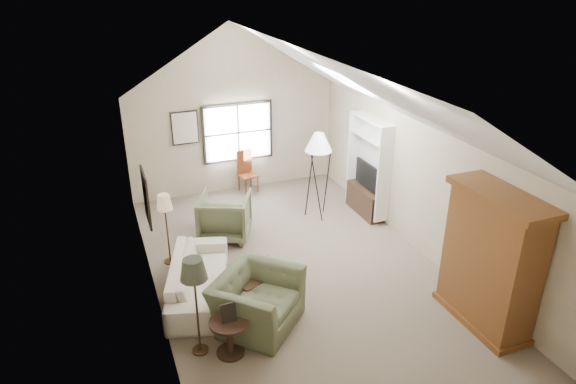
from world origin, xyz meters
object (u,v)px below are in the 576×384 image
object	(u,v)px
sofa	(199,277)
side_table	(230,337)
armchair_far	(225,216)
coffee_table	(259,285)
side_chair	(248,172)
armchair_near	(257,301)
armoire	(491,260)

from	to	relation	value
sofa	side_table	xyz separation A→B (m)	(0.10, -1.60, -0.05)
armchair_far	coffee_table	xyz separation A→B (m)	(-0.03, -2.25, -0.21)
side_table	side_chair	size ratio (longest dim) A/B	0.56
sofa	side_table	bearing A→B (deg)	-159.71
armchair_near	side_table	xyz separation A→B (m)	(-0.57, -0.50, -0.14)
armoire	sofa	distance (m)	4.67
armoire	armchair_near	xyz separation A→B (m)	(-3.31, 1.20, -0.68)
sofa	armchair_far	distance (m)	2.03
sofa	side_table	distance (m)	1.60
armoire	armchair_near	bearing A→B (deg)	160.04
armchair_near	side_table	world-z (taller)	armchair_near
armchair_near	coffee_table	bearing A→B (deg)	25.12
sofa	armchair_near	distance (m)	1.29
side_chair	armchair_near	bearing A→B (deg)	-118.61
sofa	side_chair	bearing A→B (deg)	-11.65
armchair_far	coffee_table	world-z (taller)	armchair_far
armchair_near	side_table	distance (m)	0.78
coffee_table	side_chair	xyz separation A→B (m)	(1.14, 4.25, 0.26)
armchair_far	side_table	xyz separation A→B (m)	(-0.84, -3.40, -0.18)
coffee_table	side_table	world-z (taller)	side_table
coffee_table	side_table	bearing A→B (deg)	-125.24
side_chair	sofa	bearing A→B (deg)	-131.28
sofa	coffee_table	world-z (taller)	sofa
armoire	armchair_far	world-z (taller)	armoire
armoire	armchair_far	bearing A→B (deg)	126.68
armchair_far	sofa	bearing A→B (deg)	87.24
coffee_table	sofa	bearing A→B (deg)	153.38
coffee_table	side_table	distance (m)	1.40
sofa	armchair_far	world-z (taller)	armchair_far
armoire	armchair_far	size ratio (longest dim) A/B	2.17
armoire	side_table	distance (m)	4.04
armoire	coffee_table	xyz separation A→B (m)	(-3.08, 1.85, -0.85)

